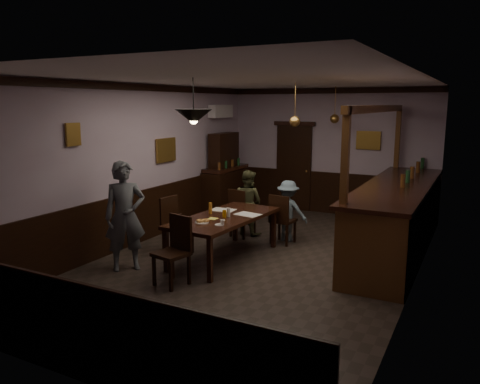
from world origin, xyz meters
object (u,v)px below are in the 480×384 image
Objects in this scene: chair_far_right at (281,217)px; bar_counter at (397,217)px; pendant_iron at (194,117)px; pendant_brass_mid at (295,122)px; dining_table at (224,220)px; person_seated_right at (288,211)px; person_standing at (125,216)px; chair_far_left at (240,211)px; sideboard at (225,181)px; soda_can at (224,214)px; pendant_brass_far at (335,119)px; person_seated_left at (248,202)px; chair_side at (174,223)px; coffee_cup at (223,222)px; chair_near at (175,247)px.

chair_far_right is 0.21× the size of bar_counter.
pendant_iron and pendant_brass_mid have the same top height.
dining_table is 1.62m from person_seated_right.
person_standing is 1.93m from pendant_iron.
bar_counter is 2.51m from pendant_brass_mid.
sideboard reaches higher than chair_far_left.
chair_far_left is 0.55× the size of person_standing.
chair_far_right is at bearing -166.26° from bar_counter.
soda_can is 0.18× the size of pendant_iron.
pendant_brass_far reaches higher than chair_far_left.
pendant_iron is (0.28, -2.38, 1.77)m from person_seated_left.
chair_far_right is 0.94× the size of chair_side.
chair_far_left is 0.96× the size of chair_side.
sideboard is (-1.93, 3.54, -0.02)m from coffee_cup.
soda_can is (-0.51, -1.58, 0.22)m from person_seated_right.
chair_side is 2.89m from pendant_brass_mid.
bar_counter is at bearing 44.17° from pendant_iron.
person_seated_right is at bearing 69.79° from dining_table.
pendant_iron is 0.84× the size of pendant_brass_far.
person_standing reaches higher than soda_can.
chair_far_left is at bearing 10.08° from person_seated_right.
bar_counter is at bearing -165.78° from person_seated_left.
coffee_cup is at bearing -135.12° from bar_counter.
chair_far_right is at bearing -98.14° from pendant_brass_far.
pendant_iron is 2.44m from pendant_brass_mid.
sideboard is (-1.32, 1.43, 0.12)m from person_seated_left.
chair_side reaches higher than dining_table.
pendant_iron reaches higher than soda_can.
soda_can is 0.03× the size of bar_counter.
soda_can is at bearing -144.34° from bar_counter.
chair_near is 5.15m from pendant_brass_far.
chair_side is at bearing 143.00° from pendant_iron.
pendant_iron reaches higher than bar_counter.
bar_counter is (1.99, 0.21, 0.06)m from person_seated_right.
chair_near is at bearing 108.75° from chair_far_left.
chair_far_right is at bearing 7.77° from person_standing.
chair_side is 1.25× the size of pendant_brass_far.
pendant_brass_far is at bearing -107.37° from chair_far_left.
bar_counter is (3.68, 2.90, -0.22)m from person_standing.
sideboard is at bearing 163.06° from bar_counter.
pendant_brass_mid is at bearing 83.67° from coffee_cup.
chair_far_right is 2.85m from pendant_iron.
dining_table is 0.61m from coffee_cup.
pendant_iron is (-0.10, -0.73, 1.62)m from soda_can.
person_standing is 0.38× the size of bar_counter.
pendant_iron reaches higher than person_seated_right.
bar_counter is at bearing 34.18° from dining_table.
sideboard is (-1.29, 1.71, 0.25)m from chair_far_left.
sideboard is 3.13m from pendant_brass_mid.
pendant_iron is (0.89, -0.67, 1.88)m from chair_side.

